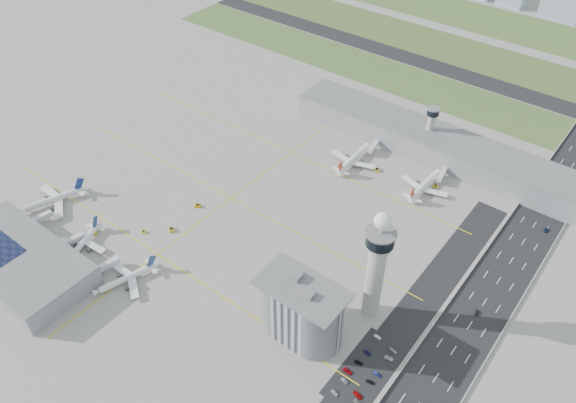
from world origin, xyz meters
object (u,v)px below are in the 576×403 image
Objects in this scene: control_tower at (377,262)px; car_lot_1 at (345,381)px; jet_bridge_far_1 at (445,170)px; car_lot_3 at (359,363)px; tug_0 at (95,232)px; jet_bridge_near_2 at (95,274)px; tug_4 at (377,170)px; car_lot_7 at (358,395)px; jet_bridge_far_0 at (377,143)px; car_lot_10 at (389,358)px; tug_5 at (435,186)px; car_lot_4 at (368,352)px; car_lot_0 at (335,393)px; tug_1 at (143,232)px; car_lot_11 at (393,351)px; car_lot_2 at (348,371)px; jet_bridge_near_1 at (61,248)px; secondary_tower at (431,125)px; admin_building at (301,310)px; airplane_near_b at (80,242)px; car_hw_2 at (546,230)px; tug_3 at (198,205)px; car_lot_8 at (370,382)px; car_hw_4 at (557,168)px; jet_bridge_near_0 at (29,225)px; tug_2 at (171,229)px; airplane_far_a at (354,156)px; airplane_near_a at (50,197)px; car_lot_5 at (377,337)px; car_hw_1 at (476,313)px; airplane_far_b at (425,182)px; car_lot_6 at (358,403)px; airplane_near_c at (124,276)px.

control_tower reaches higher than car_lot_1.
jet_bridge_far_1 is 3.60× the size of car_lot_3.
tug_0 is at bearing -47.52° from jet_bridge_far_1.
jet_bridge_near_2 is 3.97× the size of car_lot_1.
tug_4 reaches higher than car_lot_3.
jet_bridge_near_2 is 147.56m from car_lot_7.
car_lot_10 is at bearing 22.75° from jet_bridge_far_0.
tug_5 is 0.80× the size of car_lot_4.
control_tower reaches higher than car_lot_0.
tug_1 is at bearing 92.69° from car_lot_0.
jet_bridge_far_1 is 3.24× the size of car_lot_11.
car_lot_10 is (41.51, -142.27, -2.26)m from jet_bridge_far_1.
car_lot_11 reaches higher than car_lot_2.
car_lot_10 is (174.10, 30.39, -0.46)m from tug_0.
jet_bridge_near_1 reaches higher than car_lot_4.
tug_4 is (97.01, 148.67, 0.01)m from tug_0.
tug_4 is (-13.58, -41.99, -17.74)m from secondary_tower.
admin_building is 9.94× the size of car_lot_10.
airplane_near_b is 12.37× the size of tug_1.
airplane_near_b is 8.14× the size of car_hw_2.
tug_4 is 139.25m from car_lot_4.
car_lot_8 is at bearing 46.16° from tug_3.
jet_bridge_near_2 reaches higher than car_hw_4.
jet_bridge_near_0 is 212.87m from tug_4.
car_lot_4 is (131.88, -1.28, -0.43)m from tug_2.
airplane_far_a is 13.11× the size of tug_5.
car_lot_5 is at bearing 118.98° from airplane_near_a.
tug_3 reaches higher than car_lot_2.
admin_building is 10.98× the size of car_hw_1.
airplane_far_b reaches higher than car_lot_5.
control_tower is 16.60× the size of car_lot_3.
airplane_near_a reaches higher than tug_5.
control_tower reaches higher than car_lot_2.
car_lot_11 reaches higher than car_lot_3.
car_lot_3 is at bearing -164.28° from airplane_far_b.
admin_building is at bearing -123.70° from control_tower.
car_lot_6 is (207.03, 23.34, -2.30)m from jet_bridge_near_0.
airplane_near_c is 193.32m from tug_5.
car_lot_11 is at bearing 127.17° from airplane_near_c.
jet_bridge_far_1 is at bearing 2.52° from car_lot_3.
airplane_near_a is 11.40× the size of tug_0.
secondary_tower reaches higher than car_hw_1.
airplane_far_b is at bearing 55.00° from jet_bridge_far_0.
airplane_far_b is at bearing -63.23° from tug_5.
car_lot_1 is (31.81, -164.41, -2.27)m from jet_bridge_far_1.
jet_bridge_near_0 is 3.17× the size of car_lot_2.
tug_1 is (-111.11, -1.23, -14.49)m from admin_building.
car_lot_11 is at bearing -125.53° from car_hw_1.
tug_5 is 123.08m from car_lot_5.
airplane_far_a reaches higher than airplane_near_b.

